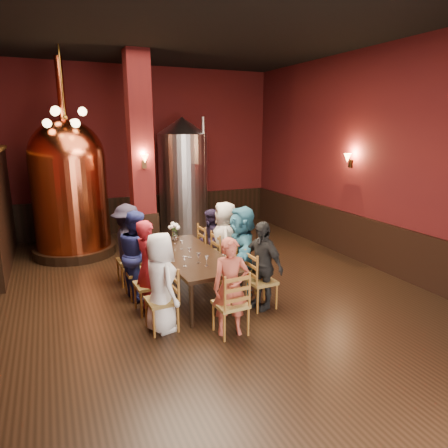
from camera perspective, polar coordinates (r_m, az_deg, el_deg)
name	(u,v)px	position (r m, az deg, el deg)	size (l,w,h in m)	color
room	(196,168)	(6.60, -4.01, 7.92)	(10.00, 10.02, 4.50)	black
wainscot_right	(373,243)	(9.06, 20.49, -2.60)	(0.08, 9.90, 1.00)	black
wainscot_back	(138,214)	(11.61, -12.19, 1.44)	(7.90, 0.08, 1.00)	black
column	(141,157)	(9.20, -11.80, 9.32)	(0.58, 0.58, 4.50)	#48100F
partition	(1,211)	(9.58, -29.20, 1.68)	(0.22, 3.50, 2.40)	black
pendant_cluster	(65,117)	(9.09, -21.77, 13.97)	(0.90, 0.90, 1.70)	#A57226
sconce_wall	(351,160)	(9.31, 17.67, 8.71)	(0.20, 0.20, 0.36)	black
sconce_column	(144,160)	(8.92, -11.37, 8.89)	(0.20, 0.20, 0.36)	black
dining_table	(190,257)	(7.03, -4.86, -4.77)	(1.11, 2.44, 0.75)	black
chair_0	(161,300)	(5.98, -8.92, -10.70)	(0.46, 0.46, 0.92)	#9B6027
person_0	(161,282)	(5.87, -9.02, -8.24)	(0.72, 0.47, 1.47)	white
chair_1	(149,284)	(6.57, -10.72, -8.46)	(0.46, 0.46, 0.92)	#9B6027
person_1	(148,267)	(6.46, -10.84, -6.01)	(0.55, 0.36, 1.52)	maroon
chair_2	(138,271)	(7.17, -12.18, -6.62)	(0.46, 0.46, 0.92)	#9B6027
person_2	(137,254)	(7.07, -12.30, -4.24)	(0.75, 0.37, 1.54)	navy
chair_3	(129,260)	(7.78, -13.42, -5.03)	(0.46, 0.46, 0.92)	#9B6027
person_3	(128,244)	(7.69, -13.54, -2.86)	(0.99, 0.57, 1.54)	black
chair_4	(261,281)	(6.63, 5.35, -8.06)	(0.46, 0.46, 0.92)	#9B6027
person_4	(262,265)	(6.53, 5.40, -5.85)	(0.86, 0.36, 1.46)	black
chair_5	(242,268)	(7.17, 2.53, -6.30)	(0.46, 0.46, 0.92)	#9B6027
person_5	(242,250)	(7.06, 2.56, -3.76)	(1.47, 0.47, 1.59)	#2A6680
chair_6	(225,257)	(7.72, 0.16, -4.80)	(0.46, 0.46, 0.92)	#9B6027
person_6	(225,242)	(7.63, 0.16, -2.56)	(0.76, 0.49, 1.55)	#BDB3A6
chair_7	(211,248)	(8.30, -1.91, -3.47)	(0.46, 0.46, 0.92)	#9B6027
person_7	(211,240)	(8.24, -1.92, -2.28)	(0.62, 0.31, 1.28)	#221B36
chair_8	(231,304)	(5.80, 0.95, -11.30)	(0.46, 0.46, 0.92)	#9B6027
person_8	(231,287)	(5.70, 0.97, -9.00)	(0.52, 0.34, 1.43)	#A94A38
copper_kettle	(70,187)	(9.71, -21.19, 4.99)	(1.99, 1.99, 4.36)	black
steel_vessel	(183,177)	(10.96, -5.85, 6.70)	(1.60, 1.60, 3.16)	#B2B2B7
rose_vase	(175,229)	(7.77, -7.07, -0.65)	(0.22, 0.22, 0.38)	white
wine_glass_0	(176,240)	(7.61, -6.91, -2.22)	(0.07, 0.07, 0.17)	white
wine_glass_1	(182,245)	(7.27, -6.05, -2.97)	(0.07, 0.07, 0.17)	white
wine_glass_2	(185,261)	(6.38, -5.65, -5.35)	(0.07, 0.07, 0.17)	white
wine_glass_3	(207,261)	(6.39, -2.49, -5.28)	(0.07, 0.07, 0.17)	white
wine_glass_4	(199,258)	(6.52, -3.63, -4.89)	(0.07, 0.07, 0.17)	white
wine_glass_5	(190,253)	(6.80, -4.95, -4.12)	(0.07, 0.07, 0.17)	white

